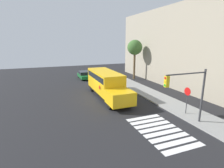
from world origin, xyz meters
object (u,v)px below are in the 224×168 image
at_px(traffic_light, 190,89).
at_px(parked_car, 84,75).
at_px(tree_far_sidewalk, 135,48).
at_px(stop_sign, 187,97).
at_px(school_bus, 106,83).

bearing_deg(traffic_light, parked_car, -170.28).
height_order(traffic_light, tree_far_sidewalk, tree_far_sidewalk).
bearing_deg(traffic_light, tree_far_sidewalk, 165.05).
height_order(stop_sign, tree_far_sidewalk, tree_far_sidewalk).
bearing_deg(parked_car, stop_sign, 14.86).
distance_m(school_bus, traffic_light, 10.28).
distance_m(parked_car, tree_far_sidewalk, 10.28).
bearing_deg(parked_car, tree_far_sidewalk, 66.77).
distance_m(school_bus, stop_sign, 9.32).
xyz_separation_m(school_bus, parked_car, (-11.60, -0.25, -1.05)).
height_order(school_bus, traffic_light, traffic_light).
distance_m(school_bus, parked_car, 11.65).
xyz_separation_m(parked_car, tree_far_sidewalk, (3.58, 8.34, 4.83)).
bearing_deg(parked_car, traffic_light, 9.72).
bearing_deg(stop_sign, tree_far_sidewalk, 168.76).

